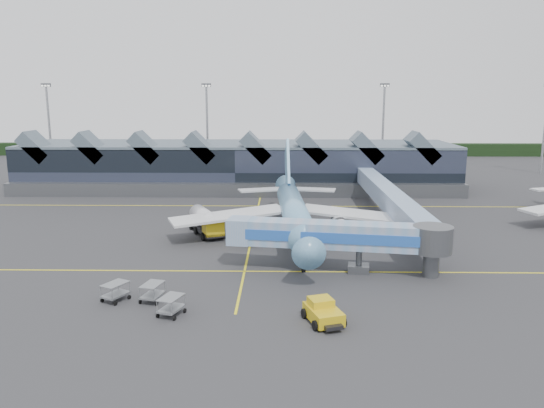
{
  "coord_description": "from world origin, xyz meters",
  "views": [
    {
      "loc": [
        4.13,
        -64.76,
        19.37
      ],
      "look_at": [
        2.85,
        5.41,
        5.0
      ],
      "focal_mm": 35.0,
      "sensor_mm": 36.0,
      "label": 1
    }
  ],
  "objects_px": {
    "fuel_truck": "(205,220)",
    "pushback_tug": "(323,312)",
    "main_airliner": "(294,210)",
    "jet_bridge": "(350,237)"
  },
  "relations": [
    {
      "from": "main_airliner",
      "to": "pushback_tug",
      "type": "distance_m",
      "value": 28.67
    },
    {
      "from": "jet_bridge",
      "to": "main_airliner",
      "type": "bearing_deg",
      "value": 120.64
    },
    {
      "from": "main_airliner",
      "to": "jet_bridge",
      "type": "xyz_separation_m",
      "value": [
        5.9,
        -14.87,
        0.22
      ]
    },
    {
      "from": "main_airliner",
      "to": "pushback_tug",
      "type": "bearing_deg",
      "value": -89.07
    },
    {
      "from": "fuel_truck",
      "to": "main_airliner",
      "type": "bearing_deg",
      "value": -31.65
    },
    {
      "from": "pushback_tug",
      "to": "fuel_truck",
      "type": "bearing_deg",
      "value": 97.44
    },
    {
      "from": "fuel_truck",
      "to": "pushback_tug",
      "type": "height_order",
      "value": "fuel_truck"
    },
    {
      "from": "main_airliner",
      "to": "pushback_tug",
      "type": "relative_size",
      "value": 8.14
    },
    {
      "from": "fuel_truck",
      "to": "pushback_tug",
      "type": "xyz_separation_m",
      "value": [
        14.57,
        -30.11,
        -1.06
      ]
    },
    {
      "from": "main_airliner",
      "to": "jet_bridge",
      "type": "bearing_deg",
      "value": -71.35
    }
  ]
}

